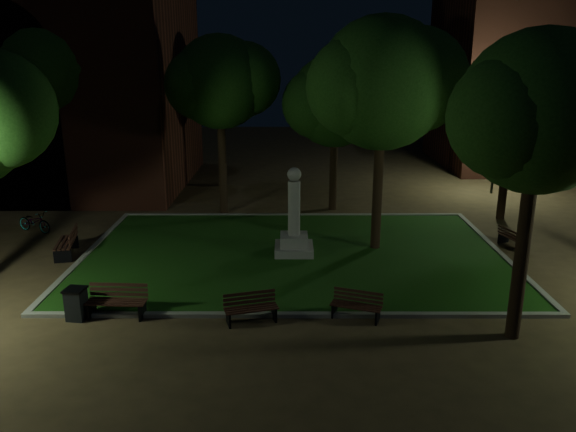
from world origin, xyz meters
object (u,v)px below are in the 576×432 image
monument (294,230)px  bench_near_right (357,306)px  bench_left_side (68,243)px  bench_right_side (512,239)px  bench_west_near (117,302)px  bench_near_left (251,309)px  bicycle (34,222)px  trash_bin (76,304)px

monument → bench_near_right: (1.70, -5.15, -0.59)m
bench_left_side → bench_right_side: (16.64, 0.86, -0.11)m
bench_near_right → bench_west_near: size_ratio=0.88×
monument → bench_near_right: bearing=-71.7°
bench_near_right → monument: bearing=128.6°
bench_near_left → bench_west_near: 3.80m
bench_near_left → bench_right_side: 11.40m
bench_right_side → bicycle: bearing=68.5°
trash_bin → bicycle: trash_bin is taller
monument → bench_west_near: monument is taller
trash_bin → bench_left_side: bearing=113.1°
bench_near_right → bench_left_side: bearing=173.3°
bench_near_right → trash_bin: (-7.80, -0.08, 0.10)m
bench_near_left → bench_west_near: (-3.78, 0.32, 0.05)m
bench_west_near → bench_right_side: 14.59m
bench_west_near → bench_left_side: 5.97m
bench_near_left → bicycle: bearing=123.3°
monument → bench_west_near: bearing=-134.9°
monument → bench_left_side: monument is taller
bench_left_side → bench_right_side: 16.67m
trash_bin → bicycle: bearing=120.3°
bench_right_side → monument: bearing=79.9°
bench_left_side → bicycle: (-2.45, 2.80, -0.01)m
monument → bench_right_side: (8.34, 0.81, -0.60)m
trash_bin → monument: bearing=40.7°
bench_west_near → trash_bin: (-1.07, -0.20, 0.04)m
bench_near_right → trash_bin: size_ratio=1.62×
bench_near_left → bench_near_right: bench_near_left is taller
monument → bench_left_side: bearing=-179.6°
bench_left_side → trash_bin: bench_left_side is taller
bench_near_right → bicycle: 14.75m
monument → bench_near_right: size_ratio=2.15×
bench_near_left → trash_bin: (-4.86, 0.12, 0.09)m
bench_near_left → trash_bin: 4.86m
monument → bench_right_side: bearing=5.6°
bench_right_side → trash_bin: bearing=97.0°
bench_near_left → bench_near_right: size_ratio=1.04×
bench_near_left → bench_left_side: 8.83m
bench_west_near → monument: bearing=48.1°
bench_right_side → bench_left_side: bearing=77.3°
bench_west_near → bench_right_side: bench_west_near is taller
bench_near_right → bench_right_side: 8.93m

